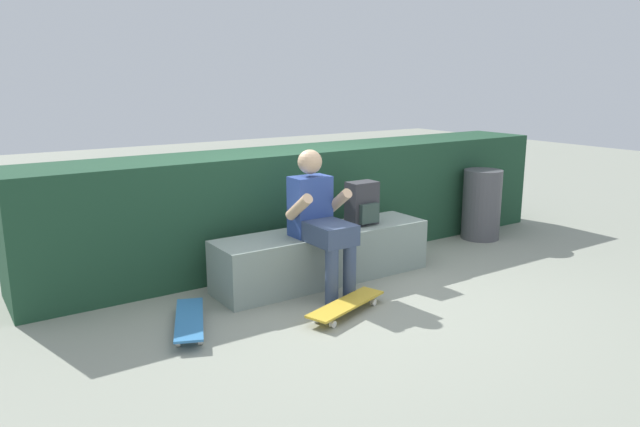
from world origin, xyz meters
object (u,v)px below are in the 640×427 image
object	(u,v)px
trash_bin	(482,204)
person_skater	(320,217)
skateboard_near_person	(346,305)
backpack_on_bench	(362,204)
bench_main	(324,255)
skateboard_beside_bench	(189,320)

from	to	relation	value
trash_bin	person_skater	bearing A→B (deg)	-170.63
skateboard_near_person	backpack_on_bench	xyz separation A→B (m)	(0.74, 0.75, 0.59)
bench_main	skateboard_near_person	xyz separation A→B (m)	(-0.31, -0.76, -0.16)
backpack_on_bench	skateboard_beside_bench	bearing A→B (deg)	-169.53
skateboard_beside_bench	trash_bin	world-z (taller)	trash_bin
bench_main	person_skater	world-z (taller)	person_skater
skateboard_near_person	bench_main	bearing A→B (deg)	68.20
skateboard_near_person	trash_bin	bearing A→B (deg)	20.00
bench_main	person_skater	xyz separation A→B (m)	(-0.20, -0.22, 0.43)
bench_main	skateboard_beside_bench	distance (m)	1.50
person_skater	skateboard_beside_bench	world-z (taller)	person_skater
bench_main	skateboard_near_person	bearing A→B (deg)	-111.80
skateboard_near_person	backpack_on_bench	size ratio (longest dim) A/B	2.06
skateboard_beside_bench	trash_bin	distance (m)	3.81
backpack_on_bench	trash_bin	world-z (taller)	backpack_on_bench
person_skater	trash_bin	world-z (taller)	person_skater
skateboard_near_person	skateboard_beside_bench	size ratio (longest dim) A/B	1.01
skateboard_near_person	skateboard_beside_bench	xyz separation A→B (m)	(-1.14, 0.41, 0.00)
bench_main	skateboard_beside_bench	world-z (taller)	bench_main
trash_bin	skateboard_near_person	bearing A→B (deg)	-160.00
backpack_on_bench	person_skater	bearing A→B (deg)	-161.08
bench_main	skateboard_near_person	size ratio (longest dim) A/B	2.52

